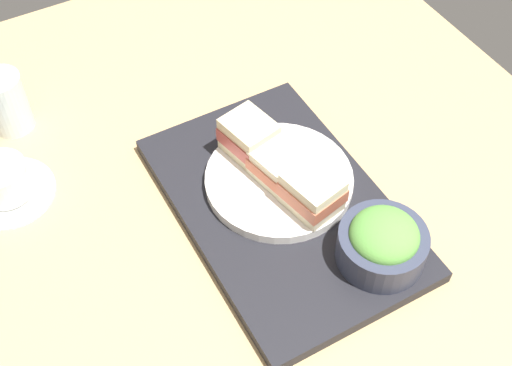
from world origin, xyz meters
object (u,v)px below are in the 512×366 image
Objects in this scene: sandwich_plate at (279,180)px; salad_bowl at (383,242)px; sandwich_far at (249,137)px; coffee_cup at (4,183)px; drinking_glass at (6,102)px; sandwich_middle at (280,166)px; sandwich_near at (312,192)px.

salad_bowl reaches higher than sandwich_plate.
coffee_cup is (12.89, 34.62, -4.11)cm from sandwich_far.
drinking_glass is at bearing 47.72° from sandwich_far.
drinking_glass is (26.85, 29.53, -1.65)cm from sandwich_far.
sandwich_far is 0.62× the size of coffee_cup.
coffee_cup is (19.63, 35.96, -0.36)cm from sandwich_plate.
salad_bowl is at bearing -164.55° from sandwich_far.
drinking_glass reaches higher than salad_bowl.
sandwich_plate is at bearing -137.42° from drinking_glass.
coffee_cup is (19.63, 35.96, -3.50)cm from sandwich_middle.
sandwich_middle is 45.62cm from drinking_glass.
drinking_glass reaches higher than sandwich_middle.
sandwich_far is 0.86× the size of drinking_glass.
sandwich_middle is 0.72× the size of salad_bowl.
sandwich_far is at bearing -110.42° from coffee_cup.
sandwich_plate is at bearing 90.00° from sandwich_middle.
salad_bowl is 1.21× the size of drinking_glass.
coffee_cup is at bearing 54.74° from sandwich_near.
coffee_cup is 15.06cm from drinking_glass.
coffee_cup reaches higher than sandwich_plate.
drinking_glass is at bearing 38.60° from sandwich_near.
sandwich_middle reaches higher than coffee_cup.
drinking_glass is at bearing -20.06° from coffee_cup.
sandwich_near is 1.02× the size of sandwich_far.
salad_bowl is (-17.92, -5.48, 2.66)cm from sandwich_plate.
sandwich_middle is 18.74cm from salad_bowl.
sandwich_plate is at bearing 11.21° from sandwich_near.
sandwich_plate is at bearing 17.01° from salad_bowl.
sandwich_plate is 2.48× the size of sandwich_near.
sandwich_near is at bearing -141.40° from drinking_glass.
salad_bowl is at bearing -162.99° from sandwich_plate.
salad_bowl is (-11.18, -4.15, -1.03)cm from sandwich_near.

